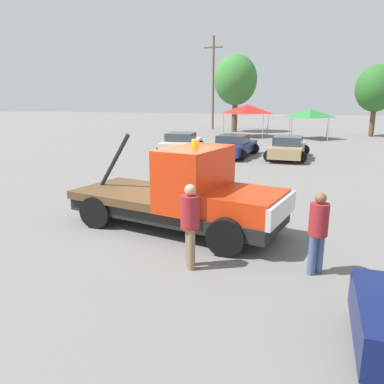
% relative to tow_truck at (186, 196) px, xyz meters
% --- Properties ---
extents(ground_plane, '(160.00, 160.00, 0.00)m').
position_rel_tow_truck_xyz_m(ground_plane, '(-0.36, 0.07, -0.96)').
color(ground_plane, slate).
extents(tow_truck, '(6.21, 3.24, 2.51)m').
position_rel_tow_truck_xyz_m(tow_truck, '(0.00, 0.00, 0.00)').
color(tow_truck, black).
rests_on(tow_truck, ground).
extents(person_near_truck, '(0.38, 0.38, 1.70)m').
position_rel_tow_truck_xyz_m(person_near_truck, '(3.33, -1.65, 0.02)').
color(person_near_truck, '#475B84').
rests_on(person_near_truck, ground).
extents(person_at_hood, '(0.40, 0.40, 1.80)m').
position_rel_tow_truck_xyz_m(person_at_hood, '(0.83, -2.17, 0.08)').
color(person_at_hood, '#847051').
rests_on(person_at_hood, ground).
extents(parked_car_cream, '(2.82, 4.81, 1.34)m').
position_rel_tow_truck_xyz_m(parked_car_cream, '(-5.11, 13.91, -0.31)').
color(parked_car_cream, beige).
rests_on(parked_car_cream, ground).
extents(parked_car_navy, '(2.70, 4.62, 1.34)m').
position_rel_tow_truck_xyz_m(parked_car_navy, '(-1.56, 13.49, -0.31)').
color(parked_car_navy, navy).
rests_on(parked_car_navy, ground).
extents(parked_car_tan, '(2.45, 4.61, 1.34)m').
position_rel_tow_truck_xyz_m(parked_car_tan, '(1.66, 13.64, -0.31)').
color(parked_car_tan, tan).
rests_on(parked_car_tan, ground).
extents(canopy_tent_red, '(3.64, 3.64, 2.97)m').
position_rel_tow_truck_xyz_m(canopy_tent_red, '(-3.07, 26.24, 1.59)').
color(canopy_tent_red, '#9E9EA3').
rests_on(canopy_tent_red, ground).
extents(canopy_tent_green, '(3.23, 3.23, 2.62)m').
position_rel_tow_truck_xyz_m(canopy_tent_green, '(2.57, 25.84, 1.29)').
color(canopy_tent_green, '#9E9EA3').
rests_on(canopy_tent_green, ground).
extents(tree_left, '(4.47, 4.47, 7.99)m').
position_rel_tow_truck_xyz_m(tree_left, '(-5.23, 31.23, 4.40)').
color(tree_left, brown).
rests_on(tree_left, ground).
extents(tree_center, '(3.65, 3.65, 6.51)m').
position_rel_tow_truck_xyz_m(tree_center, '(8.14, 29.92, 3.41)').
color(tree_center, brown).
rests_on(tree_center, ground).
extents(traffic_cone, '(0.40, 0.40, 0.55)m').
position_rel_tow_truck_xyz_m(traffic_cone, '(-0.65, 4.62, -0.70)').
color(traffic_cone, black).
rests_on(traffic_cone, ground).
extents(utility_pole, '(2.20, 0.24, 10.28)m').
position_rel_tow_truck_xyz_m(utility_pole, '(-8.40, 33.95, 4.45)').
color(utility_pole, brown).
rests_on(utility_pole, ground).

